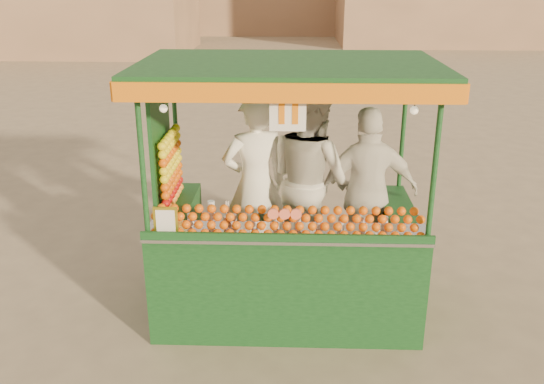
{
  "coord_description": "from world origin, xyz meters",
  "views": [
    {
      "loc": [
        0.33,
        -4.92,
        3.11
      ],
      "look_at": [
        0.16,
        0.09,
        1.22
      ],
      "focal_mm": 38.6,
      "sensor_mm": 36.0,
      "label": 1
    }
  ],
  "objects_px": {
    "juice_cart": "(280,238)",
    "vendor_left": "(255,184)",
    "vendor_middle": "(310,180)",
    "vendor_right": "(368,193)"
  },
  "relations": [
    {
      "from": "juice_cart",
      "to": "vendor_left",
      "type": "distance_m",
      "value": 0.61
    },
    {
      "from": "vendor_left",
      "to": "vendor_middle",
      "type": "relative_size",
      "value": 0.94
    },
    {
      "from": "vendor_middle",
      "to": "vendor_right",
      "type": "relative_size",
      "value": 1.12
    },
    {
      "from": "juice_cart",
      "to": "vendor_right",
      "type": "xyz_separation_m",
      "value": [
        0.84,
        0.34,
        0.34
      ]
    },
    {
      "from": "juice_cart",
      "to": "vendor_middle",
      "type": "height_order",
      "value": "juice_cart"
    },
    {
      "from": "juice_cart",
      "to": "vendor_middle",
      "type": "xyz_separation_m",
      "value": [
        0.28,
        0.41,
        0.44
      ]
    },
    {
      "from": "vendor_middle",
      "to": "vendor_left",
      "type": "bearing_deg",
      "value": 54.19
    },
    {
      "from": "vendor_right",
      "to": "vendor_middle",
      "type": "bearing_deg",
      "value": -14.17
    },
    {
      "from": "vendor_middle",
      "to": "vendor_right",
      "type": "bearing_deg",
      "value": -134.03
    },
    {
      "from": "vendor_middle",
      "to": "vendor_right",
      "type": "xyz_separation_m",
      "value": [
        0.56,
        -0.07,
        -0.1
      ]
    }
  ]
}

